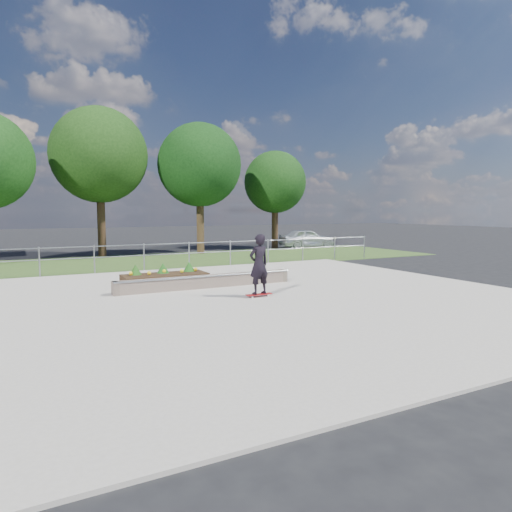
{
  "coord_description": "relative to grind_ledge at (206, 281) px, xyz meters",
  "views": [
    {
      "loc": [
        -6.69,
        -11.65,
        2.59
      ],
      "look_at": [
        0.2,
        1.5,
        1.1
      ],
      "focal_mm": 32.0,
      "sensor_mm": 36.0,
      "label": 1
    }
  ],
  "objects": [
    {
      "name": "tree_mid_right",
      "position": [
        4.26,
        11.77,
        4.97
      ],
      "size": [
        4.9,
        4.9,
        7.7
      ],
      "color": "#342314",
      "rests_on": "ground"
    },
    {
      "name": "grass_verge",
      "position": [
        1.26,
        8.77,
        -0.25
      ],
      "size": [
        30.0,
        8.0,
        0.02
      ],
      "primitive_type": "cube",
      "color": "#314D1E",
      "rests_on": "ground"
    },
    {
      "name": "grind_ledge",
      "position": [
        0.0,
        0.0,
        0.0
      ],
      "size": [
        6.0,
        0.44,
        0.43
      ],
      "color": "brown",
      "rests_on": "concrete_slab"
    },
    {
      "name": "concrete_slab",
      "position": [
        1.26,
        -2.23,
        -0.23
      ],
      "size": [
        15.0,
        15.0,
        0.06
      ],
      "primitive_type": "cube",
      "color": "#A69F93",
      "rests_on": "ground"
    },
    {
      "name": "skateboarder",
      "position": [
        0.78,
        -2.22,
        0.75
      ],
      "size": [
        0.8,
        0.5,
        1.85
      ],
      "color": "silver",
      "rests_on": "concrete_slab"
    },
    {
      "name": "parked_car",
      "position": [
        12.38,
        12.52,
        0.39
      ],
      "size": [
        4.01,
        2.04,
        1.31
      ],
      "primitive_type": "imported",
      "rotation": [
        0.0,
        0.0,
        1.44
      ],
      "color": "silver",
      "rests_on": "ground"
    },
    {
      "name": "tree_mid_left",
      "position": [
        -1.24,
        12.77,
        5.34
      ],
      "size": [
        5.25,
        5.25,
        8.25
      ],
      "color": "#331F14",
      "rests_on": "ground"
    },
    {
      "name": "tree_far_right",
      "position": [
        10.26,
        13.27,
        4.21
      ],
      "size": [
        4.2,
        4.2,
        6.6
      ],
      "color": "#372116",
      "rests_on": "ground"
    },
    {
      "name": "ground",
      "position": [
        1.26,
        -2.23,
        -0.26
      ],
      "size": [
        120.0,
        120.0,
        0.0
      ],
      "primitive_type": "plane",
      "color": "black",
      "rests_on": "ground"
    },
    {
      "name": "fence",
      "position": [
        1.26,
        5.27,
        0.51
      ],
      "size": [
        20.06,
        0.06,
        1.2
      ],
      "color": "gray",
      "rests_on": "ground"
    },
    {
      "name": "planter_bed",
      "position": [
        -0.78,
        2.12,
        -0.02
      ],
      "size": [
        3.0,
        1.2,
        0.61
      ],
      "color": "black",
      "rests_on": "concrete_slab"
    }
  ]
}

